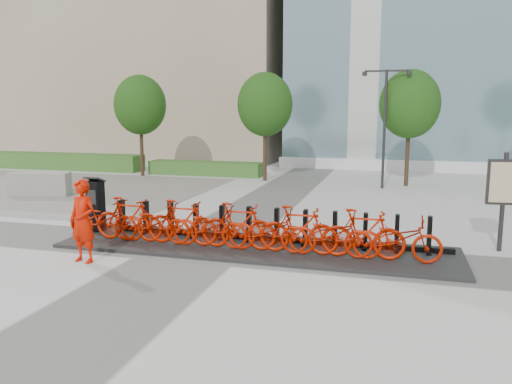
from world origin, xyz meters
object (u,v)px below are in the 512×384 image
(bike_0, at_px, (104,219))
(worker_red, at_px, (83,221))
(map_sign, at_px, (504,186))
(kiosk, at_px, (96,205))
(jersey_barrier, at_px, (39,184))

(bike_0, distance_m, worker_red, 1.77)
(bike_0, height_order, map_sign, map_sign)
(bike_0, relative_size, map_sign, 0.80)
(kiosk, relative_size, worker_red, 0.81)
(bike_0, height_order, jersey_barrier, bike_0)
(bike_0, height_order, kiosk, kiosk)
(kiosk, distance_m, worker_red, 2.64)
(kiosk, distance_m, jersey_barrier, 7.45)
(bike_0, xyz_separation_m, jersey_barrier, (-6.36, 5.48, -0.12))
(kiosk, xyz_separation_m, worker_red, (1.21, -2.34, 0.12))
(kiosk, bearing_deg, map_sign, 9.98)
(kiosk, xyz_separation_m, jersey_barrier, (-5.69, 4.79, -0.34))
(kiosk, distance_m, map_sign, 10.32)
(kiosk, bearing_deg, bike_0, -42.13)
(bike_0, bearing_deg, map_sign, -79.56)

